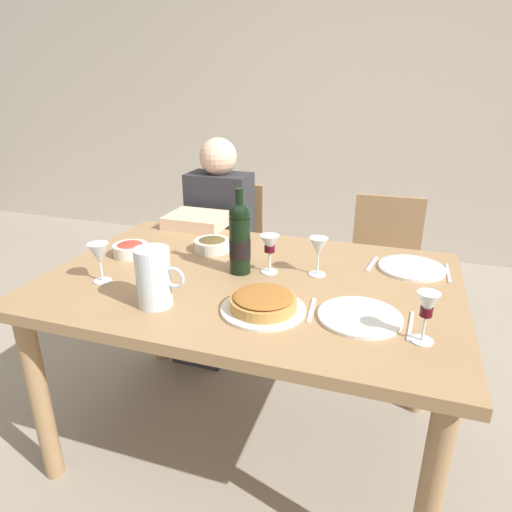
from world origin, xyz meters
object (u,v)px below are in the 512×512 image
Objects in this scene: water_pitcher at (154,281)px; chair_left at (229,248)px; wine_glass_spare at (427,308)px; chair_right at (383,269)px; wine_glass_left_diner at (270,246)px; salad_bowl at (130,249)px; wine_glass_right_diner at (318,249)px; dining_table at (250,300)px; dinner_plate_right_setting at (360,317)px; dinner_plate_left_setting at (412,268)px; wine_bottle at (240,238)px; baked_tart at (263,303)px; olive_bowl at (212,244)px; wine_glass_centre at (99,255)px; diner_left at (212,242)px.

water_pitcher is 1.27m from chair_left.
wine_glass_spare is 0.17× the size of chair_right.
chair_left is at bearing 121.01° from wine_glass_left_diner.
wine_glass_right_diner reaches higher than salad_bowl.
chair_left is (-0.45, 0.91, -0.17)m from dining_table.
dinner_plate_right_setting is at bearing -56.38° from wine_glass_right_diner.
dinner_plate_left_setting is 0.68m from chair_right.
wine_bottle reaches higher than dining_table.
olive_bowl is (-0.37, 0.44, 0.00)m from baked_tart.
salad_bowl is 0.16× the size of chair_left.
wine_glass_right_diner is (0.78, 0.05, 0.08)m from salad_bowl.
dining_table is at bearing 118.61° from baked_tart.
wine_glass_right_diner reaches higher than dinner_plate_right_setting.
wine_glass_right_diner is 1.11m from chair_left.
baked_tart is at bearing -2.36° from wine_glass_centre.
diner_left is at bearing 114.28° from olive_bowl.
dining_table is 10.23× the size of wine_glass_centre.
olive_bowl is (-0.03, 0.51, -0.06)m from water_pitcher.
diner_left is at bearing 135.71° from dinner_plate_right_setting.
wine_glass_spare is at bearing -2.85° from wine_glass_centre.
water_pitcher is at bearing -138.23° from wine_glass_right_diner.
dinner_plate_left_setting is at bearing 35.79° from water_pitcher.
wine_glass_left_diner is at bearing 53.35° from water_pitcher.
water_pitcher is at bearing -169.51° from dinner_plate_right_setting.
wine_glass_centre is at bearing 47.88° from chair_right.
salad_bowl is at bearing 174.32° from dining_table.
wine_glass_centre is 0.17× the size of chair_left.
wine_glass_spare is 1.42m from diner_left.
baked_tart is 0.67m from dinner_plate_left_setting.
dinner_plate_right_setting is 1.42m from chair_left.
wine_glass_right_diner is at bearing 41.77° from water_pitcher.
wine_glass_right_diner is at bearing 123.62° from dinner_plate_right_setting.
chair_left and chair_right have the same top height.
dining_table is 0.35m from olive_bowl.
water_pitcher is 1.38× the size of salad_bowl.
wine_glass_spare is 0.59× the size of dinner_plate_right_setting.
dining_table is at bearing 157.04° from wine_glass_spare.
wine_bottle is at bearing -159.35° from dinner_plate_left_setting.
wine_bottle is (-0.05, 0.04, 0.23)m from dining_table.
wine_bottle is 1.19× the size of baked_tart.
baked_tart is 0.58m from olive_bowl.
olive_bowl is 0.13× the size of diner_left.
salad_bowl is at bearing 132.61° from water_pitcher.
wine_glass_spare is 0.17× the size of chair_left.
baked_tart is 0.72m from salad_bowl.
dinner_plate_right_setting is (0.47, -0.22, -0.13)m from wine_bottle.
wine_glass_spare is at bearing 3.00° from water_pitcher.
chair_left is (-0.40, 0.87, -0.40)m from wine_bottle.
wine_glass_right_diner is at bearing 24.68° from dining_table.
baked_tart is 1.86× the size of wine_glass_centre.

